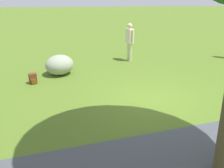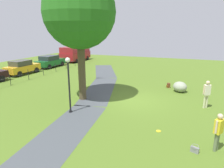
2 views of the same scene
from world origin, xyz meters
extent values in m
plane|color=#4E6B21|center=(0.00, 0.00, 0.00)|extent=(48.00, 48.00, 0.00)
cube|color=#43484C|center=(-6.03, 1.99, 0.00)|extent=(8.20, 3.09, 0.01)
cube|color=#43484C|center=(1.81, 3.49, 0.00)|extent=(8.29, 4.17, 0.01)
cube|color=#43484C|center=(9.26, 6.29, 0.00)|extent=(8.14, 5.49, 0.01)
cylinder|color=#4B4129|center=(-0.91, 3.63, 2.12)|extent=(0.51, 0.51, 4.23)
sphere|color=#25651B|center=(-0.91, 3.63, 5.90)|extent=(4.75, 4.75, 4.75)
cylinder|color=black|center=(-3.34, 3.11, 0.05)|extent=(0.20, 0.20, 0.10)
cylinder|color=black|center=(-3.34, 3.11, 1.51)|extent=(0.10, 0.10, 3.02)
sphere|color=white|center=(-3.34, 3.11, 3.16)|extent=(0.28, 0.28, 0.28)
ellipsoid|color=gray|center=(3.41, -2.78, 0.41)|extent=(1.54, 1.50, 0.82)
cylinder|color=#66744F|center=(-4.55, -4.66, 0.39)|extent=(0.13, 0.13, 0.79)
cylinder|color=#66744F|center=(-4.69, -4.58, 0.39)|extent=(0.13, 0.13, 0.79)
cube|color=gold|center=(-4.62, -4.62, 1.08)|extent=(0.43, 0.39, 0.59)
cylinder|color=beige|center=(-4.43, -4.73, 1.12)|extent=(0.08, 0.08, 0.53)
cylinder|color=beige|center=(-4.81, -4.51, 1.12)|extent=(0.08, 0.08, 0.53)
sphere|color=beige|center=(-4.62, -4.62, 1.51)|extent=(0.21, 0.21, 0.21)
cylinder|color=beige|center=(0.38, -4.55, 0.43)|extent=(0.13, 0.13, 0.86)
cylinder|color=beige|center=(0.30, -4.41, 0.43)|extent=(0.13, 0.13, 0.86)
cube|color=beige|center=(0.34, -4.48, 1.19)|extent=(0.39, 0.43, 0.65)
cylinder|color=beige|center=(0.45, -4.67, 1.22)|extent=(0.08, 0.08, 0.58)
cylinder|color=beige|center=(0.23, -4.29, 1.22)|extent=(0.08, 0.08, 0.58)
sphere|color=beige|center=(0.34, -4.48, 1.66)|extent=(0.23, 0.23, 0.23)
cube|color=gray|center=(-5.08, -3.82, 0.12)|extent=(0.23, 0.34, 0.24)
torus|color=gray|center=(-5.08, -3.82, 0.30)|extent=(0.35, 0.35, 0.02)
cube|color=brown|center=(4.33, -1.82, 0.20)|extent=(0.34, 0.30, 0.40)
cube|color=brown|center=(4.27, -1.70, 0.12)|extent=(0.20, 0.14, 0.18)
cylinder|color=gold|center=(-3.83, -2.20, 0.01)|extent=(0.23, 0.23, 0.02)
cube|color=#232326|center=(0.00, 11.50, 0.70)|extent=(22.00, 0.04, 0.04)
cylinder|color=black|center=(0.00, 11.50, 0.53)|extent=(0.05, 0.05, 1.05)
cylinder|color=black|center=(2.20, 11.50, 0.53)|extent=(0.05, 0.05, 1.05)
cylinder|color=black|center=(4.40, 11.50, 0.53)|extent=(0.05, 0.05, 1.05)
cylinder|color=black|center=(6.60, 11.50, 0.53)|extent=(0.05, 0.05, 1.05)
cylinder|color=black|center=(8.80, 11.50, 0.53)|extent=(0.05, 0.05, 1.05)
cylinder|color=black|center=(11.00, 11.50, 0.53)|extent=(0.05, 0.05, 1.05)
cylinder|color=black|center=(0.61, 13.23, 0.30)|extent=(0.60, 0.17, 0.60)
cube|color=gold|center=(4.15, 14.10, 0.65)|extent=(4.00, 1.72, 0.70)
cube|color=#3C3D2F|center=(3.91, 14.11, 1.28)|extent=(2.10, 1.53, 0.56)
cylinder|color=black|center=(5.40, 14.85, 0.30)|extent=(0.61, 0.18, 0.60)
cylinder|color=black|center=(5.34, 13.27, 0.30)|extent=(0.61, 0.18, 0.60)
cylinder|color=black|center=(2.95, 14.94, 0.30)|extent=(0.61, 0.18, 0.60)
cylinder|color=black|center=(2.89, 13.36, 0.30)|extent=(0.61, 0.18, 0.60)
cube|color=#1A5F2A|center=(8.96, 14.02, 0.65)|extent=(4.37, 1.83, 0.70)
cube|color=#222E30|center=(8.70, 14.03, 1.28)|extent=(2.29, 1.65, 0.56)
cylinder|color=black|center=(10.33, 14.86, 0.30)|extent=(0.60, 0.17, 0.60)
cylinder|color=black|center=(10.29, 13.13, 0.30)|extent=(0.60, 0.17, 0.60)
cylinder|color=black|center=(7.64, 14.92, 0.30)|extent=(0.60, 0.17, 0.60)
cylinder|color=black|center=(7.60, 13.19, 0.30)|extent=(0.60, 0.17, 0.60)
cube|color=maroon|center=(15.09, 13.89, 0.85)|extent=(5.64, 2.49, 1.10)
cube|color=maroon|center=(15.09, 13.89, 1.85)|extent=(5.35, 2.36, 0.90)
cylinder|color=black|center=(16.84, 15.13, 0.30)|extent=(0.60, 0.16, 0.60)
cylinder|color=black|center=(16.84, 12.65, 0.30)|extent=(0.60, 0.16, 0.60)
cylinder|color=black|center=(13.35, 15.12, 0.30)|extent=(0.60, 0.16, 0.60)
cylinder|color=black|center=(13.35, 12.64, 0.30)|extent=(0.60, 0.16, 0.60)
camera|label=1|loc=(1.83, 8.76, 4.22)|focal=46.99mm
camera|label=2|loc=(-12.89, -3.27, 4.76)|focal=32.10mm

